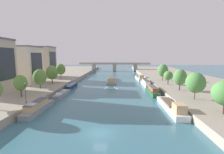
% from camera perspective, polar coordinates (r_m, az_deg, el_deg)
% --- Properties ---
extents(ground_plane, '(400.00, 400.00, 0.00)m').
position_cam_1_polar(ground_plane, '(28.23, -4.32, -19.34)').
color(ground_plane, '#386B7A').
extents(quay_left, '(36.00, 170.00, 1.70)m').
position_cam_1_polar(quay_left, '(89.44, -23.11, -0.64)').
color(quay_left, gray).
rests_on(quay_left, ground).
extents(quay_right, '(36.00, 170.00, 1.70)m').
position_cam_1_polar(quay_right, '(87.07, 23.93, -0.90)').
color(quay_right, gray).
rests_on(quay_right, ground).
extents(barge_midriver, '(4.66, 20.67, 2.83)m').
position_cam_1_polar(barge_midriver, '(77.38, -0.12, -1.23)').
color(barge_midriver, gray).
rests_on(barge_midriver, ground).
extents(wake_behind_barge, '(5.60, 5.98, 0.03)m').
position_cam_1_polar(wake_behind_barge, '(64.40, -0.39, -3.80)').
color(wake_behind_barge, '#AAD6E0').
rests_on(wake_behind_barge, ground).
extents(moored_boat_left_end, '(2.42, 12.71, 2.61)m').
position_cam_1_polar(moored_boat_left_end, '(40.88, -24.86, -9.72)').
color(moored_boat_left_end, gray).
rests_on(moored_boat_left_end, ground).
extents(moored_boat_left_downstream, '(2.28, 10.92, 2.34)m').
position_cam_1_polar(moored_boat_left_downstream, '(53.42, -17.44, -5.85)').
color(moored_boat_left_downstream, gray).
rests_on(moored_boat_left_downstream, ground).
extents(moored_boat_left_second, '(2.03, 10.91, 2.57)m').
position_cam_1_polar(moored_boat_left_second, '(65.57, -14.27, -2.89)').
color(moored_boat_left_second, '#1E284C').
rests_on(moored_boat_left_second, ground).
extents(moored_boat_right_end, '(3.07, 16.37, 3.04)m').
position_cam_1_polar(moored_boat_right_end, '(40.65, 20.50, -9.82)').
color(moored_boat_right_end, silver).
rests_on(moored_boat_right_end, ground).
extents(moored_boat_right_downstream, '(2.51, 12.78, 2.64)m').
position_cam_1_polar(moored_boat_right_downstream, '(55.73, 14.33, -4.70)').
color(moored_boat_right_downstream, '#235633').
rests_on(moored_boat_right_downstream, ground).
extents(moored_boat_right_midway, '(2.72, 13.52, 2.40)m').
position_cam_1_polar(moored_boat_right_midway, '(71.05, 11.98, -2.08)').
color(moored_boat_right_midway, silver).
rests_on(moored_boat_right_midway, ground).
extents(moored_boat_right_far, '(3.54, 15.34, 2.92)m').
position_cam_1_polar(moored_boat_right_far, '(87.65, 9.87, -0.28)').
color(moored_boat_right_far, silver).
rests_on(moored_boat_right_far, ground).
extents(tree_left_past_mid, '(3.41, 3.41, 6.02)m').
position_cam_1_polar(tree_left_past_mid, '(49.04, -29.86, -1.81)').
color(tree_left_past_mid, brown).
rests_on(tree_left_past_mid, quay_left).
extents(tree_left_second, '(4.30, 4.30, 6.63)m').
position_cam_1_polar(tree_left_second, '(58.61, -24.38, 0.02)').
color(tree_left_second, brown).
rests_on(tree_left_second, quay_left).
extents(tree_left_far, '(4.47, 4.47, 7.24)m').
position_cam_1_polar(tree_left_far, '(68.11, -20.63, 1.53)').
color(tree_left_far, brown).
rests_on(tree_left_far, quay_left).
extents(tree_left_midway, '(4.33, 4.33, 7.42)m').
position_cam_1_polar(tree_left_midway, '(77.60, -17.86, 2.67)').
color(tree_left_midway, brown).
rests_on(tree_left_midway, quay_left).
extents(tree_right_second, '(4.77, 4.77, 6.89)m').
position_cam_1_polar(tree_right_second, '(45.50, 27.63, -1.84)').
color(tree_right_second, brown).
rests_on(tree_right_second, quay_right).
extents(tree_right_third, '(4.12, 4.12, 6.82)m').
position_cam_1_polar(tree_right_third, '(55.38, 23.11, -0.06)').
color(tree_right_third, brown).
rests_on(tree_right_third, quay_right).
extents(tree_right_by_lamp, '(3.45, 3.45, 5.23)m').
position_cam_1_polar(tree_right_by_lamp, '(65.28, 19.43, 0.48)').
color(tree_right_by_lamp, brown).
rests_on(tree_right_by_lamp, quay_right).
extents(tree_right_far, '(4.56, 4.56, 7.36)m').
position_cam_1_polar(tree_right_far, '(74.77, 17.70, 2.27)').
color(tree_right_far, brown).
rests_on(tree_right_far, quay_right).
extents(lamppost_left_bank, '(0.28, 0.28, 4.84)m').
position_cam_1_polar(lamppost_left_bank, '(42.49, -28.52, -4.76)').
color(lamppost_left_bank, black).
rests_on(lamppost_left_bank, quay_left).
extents(building_left_corner, '(13.16, 11.13, 14.92)m').
position_cam_1_polar(building_left_corner, '(74.87, -29.49, 3.89)').
color(building_left_corner, beige).
rests_on(building_left_corner, quay_left).
extents(building_left_tall, '(10.80, 10.25, 15.80)m').
position_cam_1_polar(building_left_tall, '(91.26, -23.37, 5.03)').
color(building_left_tall, '#B2A38E').
rests_on(building_left_tall, quay_left).
extents(bridge_far, '(58.48, 4.40, 7.04)m').
position_cam_1_polar(bridge_far, '(133.23, 0.92, 4.06)').
color(bridge_far, '#9E998E').
rests_on(bridge_far, ground).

